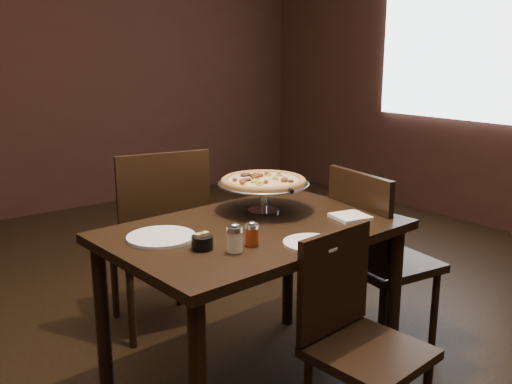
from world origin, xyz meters
TOP-DOWN VIEW (x-y plane):
  - room at (0.06, 0.03)m, footprint 6.04×7.04m
  - dining_table at (-0.08, 0.04)m, footprint 1.26×0.88m
  - pizza_stand at (0.10, 0.20)m, footprint 0.42×0.42m
  - parmesan_shaker at (-0.32, -0.16)m, footprint 0.06×0.06m
  - pepper_flake_shaker at (-0.23, -0.14)m, footprint 0.05×0.05m
  - packet_caddy at (-0.40, -0.07)m, footprint 0.08×0.08m
  - napkin_stack at (0.33, -0.13)m, footprint 0.17×0.17m
  - plate_left at (-0.47, 0.14)m, footprint 0.27×0.27m
  - plate_near at (-0.04, -0.28)m, footprint 0.22×0.22m
  - serving_spatula at (0.11, 0.03)m, footprint 0.17×0.17m
  - chair_far at (-0.14, 0.77)m, footprint 0.55×0.55m
  - chair_near at (0.00, -0.48)m, footprint 0.42×0.42m
  - chair_side at (0.62, -0.05)m, footprint 0.49×0.49m

SIDE VIEW (x-z plane):
  - chair_near at x=0.00m, z-range 0.04..0.87m
  - chair_side at x=0.62m, z-range 0.04..0.97m
  - chair_far at x=-0.14m, z-range 0.05..1.05m
  - dining_table at x=-0.08m, z-range 0.28..1.04m
  - plate_near at x=-0.04m, z-range 0.76..0.77m
  - plate_left at x=-0.47m, z-range 0.76..0.78m
  - napkin_stack at x=0.33m, z-range 0.76..0.78m
  - packet_caddy at x=-0.40m, z-range 0.76..0.82m
  - pepper_flake_shaker at x=-0.23m, z-range 0.76..0.85m
  - parmesan_shaker at x=-0.32m, z-range 0.76..0.87m
  - serving_spatula at x=0.11m, z-range 0.89..0.91m
  - pizza_stand at x=0.10m, z-range 0.82..0.99m
  - room at x=0.06m, z-range -0.02..2.82m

